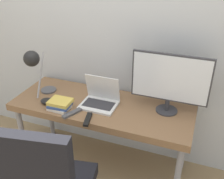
{
  "coord_description": "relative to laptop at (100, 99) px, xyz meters",
  "views": [
    {
      "loc": [
        0.77,
        -1.48,
        1.89
      ],
      "look_at": [
        0.1,
        0.27,
        0.88
      ],
      "focal_mm": 42.0,
      "sensor_mm": 36.0,
      "label": 1
    }
  ],
  "objects": [
    {
      "name": "desk_lamp",
      "position": [
        -0.55,
        -0.1,
        0.29
      ],
      "size": [
        0.14,
        0.31,
        0.46
      ],
      "color": "#4C4C51",
      "rests_on": "desk"
    },
    {
      "name": "wall_back",
      "position": [
        0.02,
        0.37,
        0.55
      ],
      "size": [
        8.0,
        0.05,
        2.6
      ],
      "color": "silver",
      "rests_on": "ground_plane"
    },
    {
      "name": "media_remote",
      "position": [
        0.0,
        -0.26,
        -0.04
      ],
      "size": [
        0.08,
        0.18,
        0.02
      ],
      "color": "black",
      "rests_on": "desk"
    },
    {
      "name": "book_stack",
      "position": [
        -0.29,
        -0.18,
        -0.01
      ],
      "size": [
        0.19,
        0.16,
        0.08
      ],
      "color": "silver",
      "rests_on": "desk"
    },
    {
      "name": "laptop",
      "position": [
        0.0,
        0.0,
        0.0
      ],
      "size": [
        0.3,
        0.24,
        0.25
      ],
      "color": "silver",
      "rests_on": "desk"
    },
    {
      "name": "desk",
      "position": [
        0.02,
        0.01,
        -0.12
      ],
      "size": [
        1.57,
        0.6,
        0.7
      ],
      "color": "brown",
      "rests_on": "ground_plane"
    },
    {
      "name": "tv_remote",
      "position": [
        -0.15,
        -0.22,
        -0.04
      ],
      "size": [
        0.11,
        0.18,
        0.02
      ],
      "color": "#4C4C51",
      "rests_on": "desk"
    },
    {
      "name": "game_controller",
      "position": [
        -0.42,
        -0.14,
        -0.03
      ],
      "size": [
        0.16,
        0.1,
        0.04
      ],
      "color": "black",
      "rests_on": "desk"
    },
    {
      "name": "monitor",
      "position": [
        0.56,
        0.1,
        0.23
      ],
      "size": [
        0.62,
        0.18,
        0.5
      ],
      "color": "#333338",
      "rests_on": "desk"
    }
  ]
}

